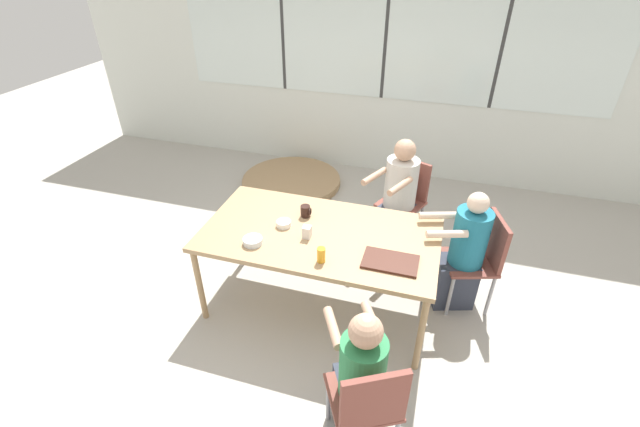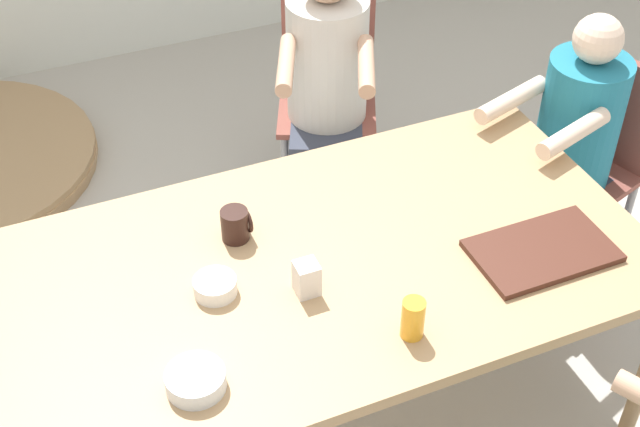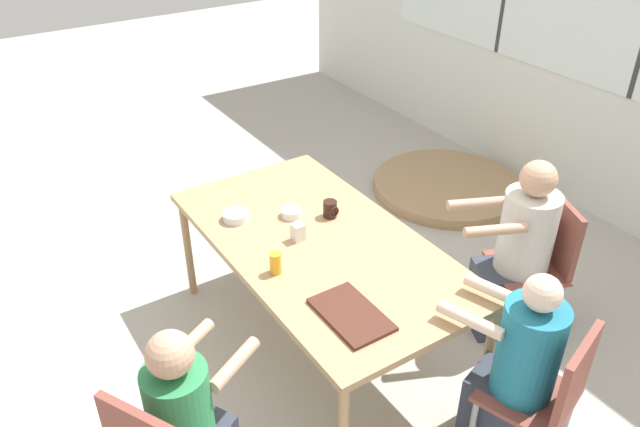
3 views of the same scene
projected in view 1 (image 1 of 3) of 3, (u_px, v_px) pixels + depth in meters
The scene contains 16 objects.
ground_plane at pixel (320, 302), 3.84m from camera, with size 16.00×16.00×0.00m, color #B2ADA3.
wall_back_with_windows at pixel (384, 64), 5.24m from camera, with size 8.40×0.08×2.80m.
dining_table at pixel (320, 238), 3.45m from camera, with size 1.88×1.01×0.77m.
chair_for_woman_green_shirt at pixel (368, 402), 2.44m from camera, with size 0.54×0.54×0.87m.
chair_for_man_blue_shirt at pixel (406, 194), 4.40m from camera, with size 0.53×0.53×0.87m.
chair_for_man_teal_shirt at pixel (482, 254), 3.57m from camera, with size 0.50×0.50×0.87m.
person_woman_green_shirt at pixel (360, 381), 2.60m from camera, with size 0.48×0.57×1.07m.
person_man_blue_shirt at pixel (397, 200), 4.30m from camera, with size 0.53×0.66×1.17m.
person_man_teal_shirt at pixel (462, 256), 3.58m from camera, with size 0.58×0.44×1.12m.
food_tray_dark at pixel (390, 262), 3.10m from camera, with size 0.40×0.25×0.02m.
coffee_mug at pixel (306, 211), 3.59m from camera, with size 0.09×0.08×0.10m.
juice_glass at pixel (321, 255), 3.08m from camera, with size 0.06×0.06×0.12m.
milk_carton_small at pixel (307, 232), 3.33m from camera, with size 0.06×0.06×0.10m.
bowl_white_shallow at pixel (253, 241), 3.28m from camera, with size 0.15×0.15×0.05m.
bowl_cereal at pixel (284, 223), 3.48m from camera, with size 0.12×0.12×0.05m.
folded_table_stack at pixel (291, 181), 5.62m from camera, with size 1.29×1.29×0.09m.
Camera 1 is at (0.80, -2.66, 2.77)m, focal length 24.00 mm.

